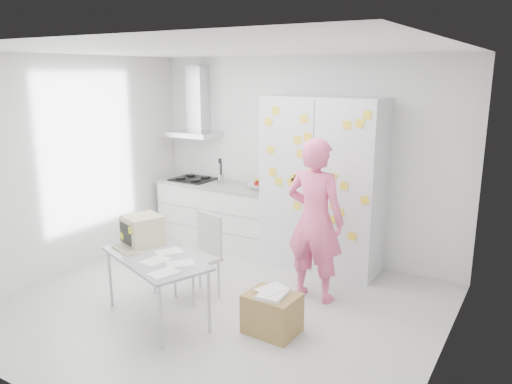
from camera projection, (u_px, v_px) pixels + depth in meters
The scene contains 10 objects.
floor at pixel (219, 308), 5.42m from camera, with size 4.50×4.00×0.02m, color silver.
walls at pixel (254, 174), 5.70m from camera, with size 4.52×4.01×2.70m.
ceiling at pixel (215, 50), 4.79m from camera, with size 4.50×4.00×0.02m, color white.
counter_run at pixel (219, 213), 7.33m from camera, with size 1.84×0.63×1.28m.
range_hood at pixel (197, 109), 7.31m from camera, with size 0.70×0.48×1.01m.
tall_cabinet at pixel (323, 184), 6.33m from camera, with size 1.50×0.68×2.20m.
person at pixel (315, 220), 5.45m from camera, with size 0.67×0.44×1.83m, color #FC6292.
desk at pixel (147, 242), 5.22m from camera, with size 1.40×1.03×1.00m.
chair at pixel (201, 251), 5.58m from camera, with size 0.53×0.53×0.95m.
cardboard_box at pixel (272, 313), 4.86m from camera, with size 0.52×0.43×0.44m.
Camera 1 is at (2.90, -4.06, 2.50)m, focal length 35.00 mm.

